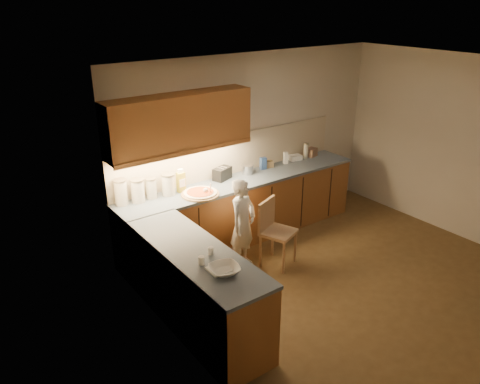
% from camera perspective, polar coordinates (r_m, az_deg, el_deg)
% --- Properties ---
extents(room, '(4.54, 4.50, 2.62)m').
position_cam_1_polar(room, '(5.41, 14.54, 4.55)').
color(room, '#51381B').
rests_on(room, ground).
extents(l_counter, '(3.77, 2.62, 0.92)m').
position_cam_1_polar(l_counter, '(6.14, -1.19, -4.76)').
color(l_counter, brown).
rests_on(l_counter, ground).
extents(backsplash, '(3.75, 0.02, 0.58)m').
position_cam_1_polar(backsplash, '(6.70, -1.03, 4.61)').
color(backsplash, beige).
rests_on(backsplash, l_counter).
extents(upper_cabinets, '(1.95, 0.36, 0.73)m').
position_cam_1_polar(upper_cabinets, '(5.93, -7.37, 8.42)').
color(upper_cabinets, brown).
rests_on(upper_cabinets, ground).
extents(pizza_on_board, '(0.50, 0.50, 0.20)m').
position_cam_1_polar(pizza_on_board, '(6.07, -4.85, -0.15)').
color(pizza_on_board, tan).
rests_on(pizza_on_board, l_counter).
extents(child, '(0.52, 0.43, 1.22)m').
position_cam_1_polar(child, '(5.98, 0.33, -3.96)').
color(child, silver).
rests_on(child, ground).
extents(wooden_chair, '(0.52, 0.52, 0.89)m').
position_cam_1_polar(wooden_chair, '(6.11, 4.13, -4.39)').
color(wooden_chair, tan).
rests_on(wooden_chair, ground).
extents(mixing_bowl, '(0.34, 0.34, 0.07)m').
position_cam_1_polar(mixing_bowl, '(4.41, -1.92, -9.45)').
color(mixing_bowl, white).
rests_on(mixing_bowl, l_counter).
extents(canister_a, '(0.16, 0.16, 0.33)m').
position_cam_1_polar(canister_a, '(5.90, -14.32, -0.01)').
color(canister_a, beige).
rests_on(canister_a, l_counter).
extents(canister_b, '(0.17, 0.17, 0.30)m').
position_cam_1_polar(canister_b, '(5.94, -12.35, 0.18)').
color(canister_b, white).
rests_on(canister_b, l_counter).
extents(canister_c, '(0.15, 0.15, 0.27)m').
position_cam_1_polar(canister_c, '(6.02, -10.77, 0.49)').
color(canister_c, silver).
rests_on(canister_c, l_counter).
extents(canister_d, '(0.18, 0.18, 0.29)m').
position_cam_1_polar(canister_d, '(6.08, -8.73, 0.95)').
color(canister_d, silver).
rests_on(canister_d, l_counter).
extents(oil_jug, '(0.11, 0.08, 0.31)m').
position_cam_1_polar(oil_jug, '(6.16, -7.21, 1.29)').
color(oil_jug, gold).
rests_on(oil_jug, l_counter).
extents(toaster, '(0.30, 0.23, 0.18)m').
position_cam_1_polar(toaster, '(6.54, -2.18, 2.26)').
color(toaster, black).
rests_on(toaster, l_counter).
extents(steel_pot, '(0.18, 0.18, 0.13)m').
position_cam_1_polar(steel_pot, '(6.75, 0.91, 2.78)').
color(steel_pot, '#B5B5BA').
rests_on(steel_pot, l_counter).
extents(blue_box, '(0.10, 0.08, 0.18)m').
position_cam_1_polar(blue_box, '(6.94, 2.84, 3.50)').
color(blue_box, '#2F4D8D').
rests_on(blue_box, l_counter).
extents(card_box_a, '(0.15, 0.12, 0.10)m').
position_cam_1_polar(card_box_a, '(7.03, 3.47, 3.41)').
color(card_box_a, tan).
rests_on(card_box_a, l_counter).
extents(white_bottle, '(0.08, 0.08, 0.18)m').
position_cam_1_polar(white_bottle, '(7.20, 5.57, 4.16)').
color(white_bottle, silver).
rests_on(white_bottle, l_counter).
extents(flat_pack, '(0.22, 0.17, 0.08)m').
position_cam_1_polar(flat_pack, '(7.39, 6.73, 4.19)').
color(flat_pack, white).
rests_on(flat_pack, l_counter).
extents(tall_jar, '(0.08, 0.08, 0.25)m').
position_cam_1_polar(tall_jar, '(7.46, 8.03, 5.00)').
color(tall_jar, silver).
rests_on(tall_jar, l_counter).
extents(card_box_b, '(0.20, 0.17, 0.13)m').
position_cam_1_polar(card_box_b, '(7.59, 8.70, 4.81)').
color(card_box_b, '#9C7154').
rests_on(card_box_b, l_counter).
extents(dough_cloth, '(0.25, 0.20, 0.02)m').
position_cam_1_polar(dough_cloth, '(4.48, -2.30, -9.32)').
color(dough_cloth, white).
rests_on(dough_cloth, l_counter).
extents(spice_jar_a, '(0.08, 0.08, 0.08)m').
position_cam_1_polar(spice_jar_a, '(4.55, -4.73, -8.31)').
color(spice_jar_a, white).
rests_on(spice_jar_a, l_counter).
extents(spice_jar_b, '(0.07, 0.07, 0.08)m').
position_cam_1_polar(spice_jar_b, '(4.71, -3.59, -7.15)').
color(spice_jar_b, white).
rests_on(spice_jar_b, l_counter).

